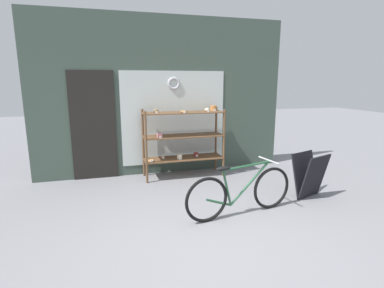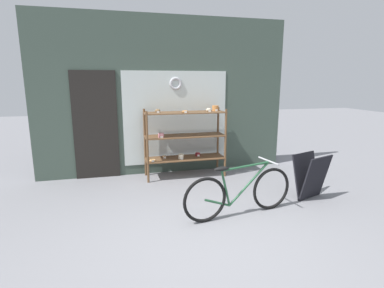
{
  "view_description": "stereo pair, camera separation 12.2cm",
  "coord_description": "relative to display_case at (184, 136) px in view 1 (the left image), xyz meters",
  "views": [
    {
      "loc": [
        -1.12,
        -3.14,
        1.9
      ],
      "look_at": [
        0.16,
        1.37,
        0.91
      ],
      "focal_mm": 28.0,
      "sensor_mm": 36.0,
      "label": 1
    },
    {
      "loc": [
        -1.01,
        -3.17,
        1.9
      ],
      "look_at": [
        0.16,
        1.37,
        0.91
      ],
      "focal_mm": 28.0,
      "sensor_mm": 36.0,
      "label": 2
    }
  ],
  "objects": [
    {
      "name": "bicycle",
      "position": [
        0.33,
        -1.98,
        -0.48
      ],
      "size": [
        1.73,
        0.46,
        0.78
      ],
      "rotation": [
        0.0,
        0.0,
        0.15
      ],
      "color": "black",
      "rests_on": "ground_plane"
    },
    {
      "name": "storefront_facade",
      "position": [
        -0.36,
        0.39,
        0.72
      ],
      "size": [
        5.15,
        0.13,
        3.17
      ],
      "color": "#3D4C42",
      "rests_on": "ground_plane"
    },
    {
      "name": "ground_plane",
      "position": [
        -0.32,
        -2.54,
        -0.82
      ],
      "size": [
        30.0,
        30.0,
        0.0
      ],
      "primitive_type": "plane",
      "color": "gray"
    },
    {
      "name": "sandwich_board",
      "position": [
        1.72,
        -1.67,
        -0.45
      ],
      "size": [
        0.64,
        0.54,
        0.73
      ],
      "rotation": [
        0.0,
        0.0,
        0.34
      ],
      "color": "black",
      "rests_on": "ground_plane"
    },
    {
      "name": "display_case",
      "position": [
        0.0,
        0.0,
        0.0
      ],
      "size": [
        1.59,
        0.5,
        1.41
      ],
      "color": "brown",
      "rests_on": "ground_plane"
    }
  ]
}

